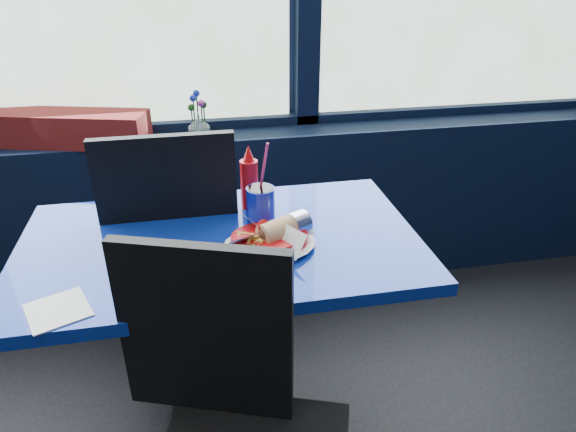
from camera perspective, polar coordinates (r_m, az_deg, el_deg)
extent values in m
cube|color=black|center=(2.51, -15.36, -0.26)|extent=(5.00, 0.26, 0.80)
cube|color=black|center=(2.43, -16.47, 9.19)|extent=(4.80, 0.08, 0.06)
cylinder|color=black|center=(2.04, -6.18, -20.76)|extent=(0.44, 0.44, 0.03)
cylinder|color=black|center=(1.81, -6.71, -13.90)|extent=(0.12, 0.12, 0.68)
cube|color=navy|center=(1.58, -7.48, -3.24)|extent=(1.20, 0.70, 0.04)
cube|color=black|center=(1.25, -9.21, -12.67)|extent=(0.40, 0.17, 0.48)
cube|color=black|center=(2.04, -12.13, -3.52)|extent=(0.47, 0.47, 0.04)
cube|color=black|center=(1.72, -13.02, 0.62)|extent=(0.44, 0.03, 0.51)
cylinder|color=black|center=(2.35, -6.66, -6.04)|extent=(0.03, 0.03, 0.48)
cylinder|color=black|center=(2.03, -5.63, -12.20)|extent=(0.03, 0.03, 0.48)
cylinder|color=black|center=(2.37, -16.38, -6.87)|extent=(0.03, 0.03, 0.48)
cylinder|color=black|center=(2.05, -17.07, -13.11)|extent=(0.03, 0.03, 0.48)
cube|color=maroon|center=(2.36, -23.55, 8.94)|extent=(0.71, 0.35, 0.14)
imported|color=silver|center=(2.28, -9.86, 9.76)|extent=(0.11, 0.11, 0.10)
cylinder|color=#1E5919|center=(2.27, -10.32, 10.46)|extent=(0.01, 0.01, 0.16)
sphere|color=#1F35B8|center=(2.25, -10.53, 12.75)|extent=(0.03, 0.03, 0.03)
cylinder|color=#1E5919|center=(2.27, -9.48, 10.20)|extent=(0.01, 0.01, 0.14)
sphere|color=#E443A4|center=(2.24, -9.65, 12.24)|extent=(0.03, 0.03, 0.03)
cylinder|color=#1E5919|center=(2.29, -9.95, 10.80)|extent=(0.01, 0.01, 0.17)
sphere|color=#1F35B8|center=(2.26, -10.16, 13.27)|extent=(0.03, 0.03, 0.03)
cylinder|color=#1E5919|center=(2.29, -10.55, 10.01)|extent=(0.01, 0.01, 0.12)
sphere|color=#1E5919|center=(2.27, -10.71, 11.77)|extent=(0.03, 0.03, 0.03)
cylinder|color=#1E5919|center=(2.28, -9.22, 10.22)|extent=(0.01, 0.01, 0.13)
sphere|color=#1E5919|center=(2.26, -9.37, 12.10)|extent=(0.03, 0.03, 0.03)
cylinder|color=#AE0B0E|center=(1.51, -2.05, -2.78)|extent=(0.24, 0.24, 0.04)
cylinder|color=white|center=(1.51, -2.04, -3.09)|extent=(0.23, 0.23, 0.00)
cylinder|color=silver|center=(1.54, 1.12, -0.90)|extent=(0.08, 0.09, 0.08)
sphere|color=brown|center=(1.48, -2.32, -1.97)|extent=(0.05, 0.05, 0.05)
cylinder|color=red|center=(1.47, -2.71, -1.19)|extent=(0.05, 0.05, 0.01)
cylinder|color=#AE0B0E|center=(1.72, -4.30, 3.52)|extent=(0.06, 0.06, 0.17)
cone|color=#AE0B0E|center=(1.68, -4.43, 6.99)|extent=(0.04, 0.04, 0.05)
cylinder|color=#0D1691|center=(1.59, -3.05, 0.83)|extent=(0.09, 0.09, 0.14)
cylinder|color=black|center=(1.56, -3.11, 3.01)|extent=(0.08, 0.08, 0.01)
cylinder|color=#FC3568|center=(1.53, -2.76, 5.08)|extent=(0.03, 0.07, 0.19)
cube|color=white|center=(1.39, -24.20, -9.51)|extent=(0.18, 0.18, 0.00)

